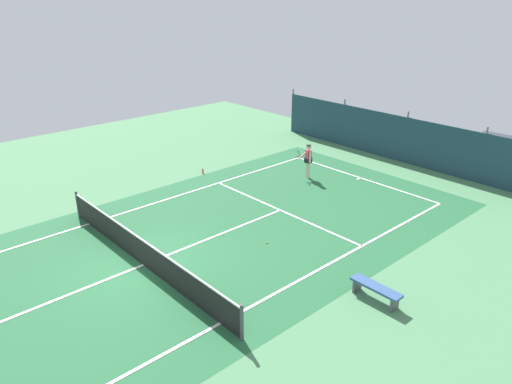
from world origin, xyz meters
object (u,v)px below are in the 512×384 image
(parked_car, at_px, (490,153))
(tennis_ball_midcourt, at_px, (225,184))
(tennis_player, at_px, (308,159))
(tennis_ball_near_player, at_px, (267,243))
(water_bottle, at_px, (203,171))
(courtside_bench, at_px, (376,289))
(tennis_net, at_px, (142,252))

(parked_car, bearing_deg, tennis_ball_midcourt, 54.74)
(tennis_player, bearing_deg, tennis_ball_near_player, 148.29)
(water_bottle, bearing_deg, tennis_ball_midcourt, -5.33)
(tennis_ball_near_player, relative_size, tennis_ball_midcourt, 1.00)
(parked_car, distance_m, courtside_bench, 13.98)
(tennis_net, height_order, tennis_ball_near_player, tennis_net)
(tennis_player, bearing_deg, parked_car, -96.74)
(parked_car, bearing_deg, courtside_bench, 99.01)
(water_bottle, bearing_deg, parked_car, 50.24)
(tennis_player, xyz_separation_m, tennis_ball_near_player, (3.49, -6.01, -0.93))
(tennis_net, bearing_deg, tennis_ball_near_player, 67.50)
(tennis_ball_near_player, bearing_deg, parked_car, 82.31)
(tennis_ball_near_player, relative_size, water_bottle, 0.28)
(tennis_net, bearing_deg, water_bottle, 130.59)
(water_bottle, bearing_deg, courtside_bench, -12.27)
(tennis_ball_midcourt, bearing_deg, courtside_bench, -13.60)
(courtside_bench, bearing_deg, tennis_net, -147.41)
(tennis_net, distance_m, tennis_player, 10.23)
(tennis_ball_midcourt, relative_size, parked_car, 0.02)
(tennis_player, distance_m, tennis_ball_near_player, 7.01)
(tennis_ball_near_player, distance_m, tennis_ball_midcourt, 5.92)
(tennis_net, bearing_deg, tennis_ball_midcourt, 119.96)
(tennis_net, relative_size, tennis_player, 6.17)
(tennis_net, xyz_separation_m, courtside_bench, (6.31, 4.03, -0.14))
(tennis_ball_near_player, bearing_deg, courtside_bench, -0.20)
(tennis_player, relative_size, courtside_bench, 1.03)
(tennis_net, xyz_separation_m, parked_car, (3.52, 17.72, 0.33))
(parked_car, height_order, water_bottle, parked_car)
(parked_car, bearing_deg, water_bottle, 47.74)
(tennis_player, height_order, courtside_bench, tennis_player)
(tennis_net, relative_size, parked_car, 2.37)
(tennis_ball_near_player, xyz_separation_m, courtside_bench, (4.63, -0.02, 0.34))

